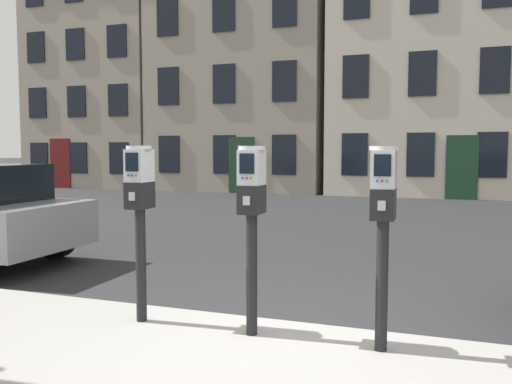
% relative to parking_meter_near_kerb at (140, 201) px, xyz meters
% --- Properties ---
extents(ground_plane, '(160.00, 160.00, 0.00)m').
position_rel_parking_meter_near_kerb_xyz_m(ground_plane, '(1.33, 0.24, -1.19)').
color(ground_plane, '#28282B').
extents(parking_meter_near_kerb, '(0.22, 0.25, 1.53)m').
position_rel_parking_meter_near_kerb_xyz_m(parking_meter_near_kerb, '(0.00, 0.00, 0.00)').
color(parking_meter_near_kerb, black).
rests_on(parking_meter_near_kerb, sidewalk_slab).
extents(parking_meter_twin_adjacent, '(0.22, 0.25, 1.52)m').
position_rel_parking_meter_near_kerb_xyz_m(parking_meter_twin_adjacent, '(1.03, -0.00, -0.00)').
color(parking_meter_twin_adjacent, black).
rests_on(parking_meter_twin_adjacent, sidewalk_slab).
extents(parking_meter_end_of_row, '(0.22, 0.25, 1.52)m').
position_rel_parking_meter_near_kerb_xyz_m(parking_meter_end_of_row, '(2.05, -0.00, -0.01)').
color(parking_meter_end_of_row, black).
rests_on(parking_meter_end_of_row, sidewalk_slab).
extents(townhouse_green_painted, '(6.04, 5.41, 9.35)m').
position_rel_parking_meter_near_kerb_xyz_m(townhouse_green_painted, '(-12.21, 17.51, 3.49)').
color(townhouse_green_painted, '#9E9384').
rests_on(townhouse_green_painted, ground_plane).
extents(townhouse_brick_corner, '(7.04, 5.60, 10.54)m').
position_rel_parking_meter_near_kerb_xyz_m(townhouse_brick_corner, '(-5.55, 17.61, 4.08)').
color(townhouse_brick_corner, '#9E9384').
rests_on(townhouse_brick_corner, ground_plane).
extents(townhouse_brownstone, '(8.76, 5.22, 10.65)m').
position_rel_parking_meter_near_kerb_xyz_m(townhouse_brownstone, '(2.64, 17.41, 4.14)').
color(townhouse_brownstone, beige).
rests_on(townhouse_brownstone, ground_plane).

